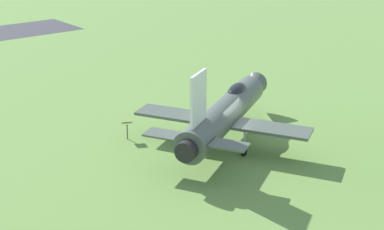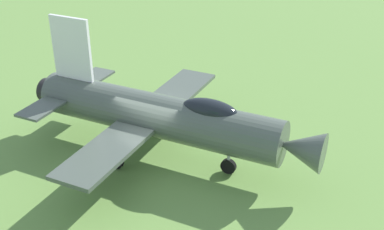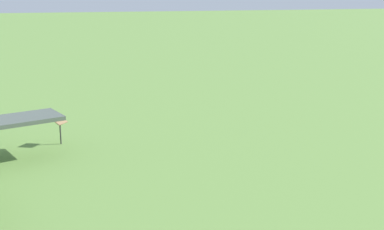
# 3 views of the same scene
# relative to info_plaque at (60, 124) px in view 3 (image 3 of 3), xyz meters

# --- Properties ---
(info_plaque) EXTENTS (0.66, 0.72, 1.14)m
(info_plaque) POSITION_rel_info_plaque_xyz_m (0.00, 0.00, 0.00)
(info_plaque) COLOR #333333
(info_plaque) RESTS_ON ground_plane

